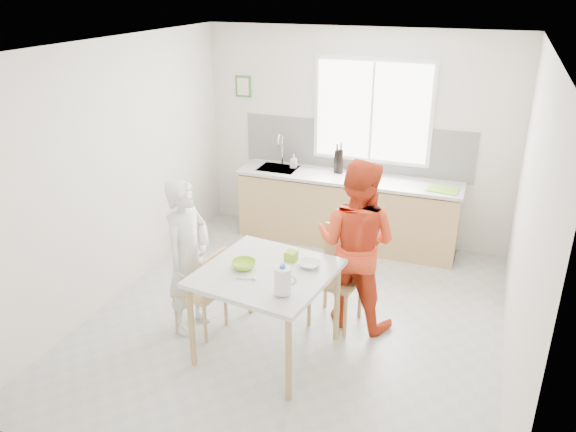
{
  "coord_description": "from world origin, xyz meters",
  "views": [
    {
      "loc": [
        1.63,
        -4.59,
        3.22
      ],
      "look_at": [
        -0.16,
        0.2,
        1.05
      ],
      "focal_mm": 35.0,
      "sensor_mm": 36.0,
      "label": 1
    }
  ],
  "objects_px": {
    "person_white": "(188,257)",
    "bowl_green": "(244,265)",
    "dining_table": "(266,280)",
    "milk_jug": "(283,280)",
    "chair_left": "(205,289)",
    "chair_far": "(339,271)",
    "wine_bottle_a": "(340,161)",
    "bowl_white": "(309,264)",
    "wine_bottle_b": "(337,161)",
    "person_red": "(356,244)"
  },
  "relations": [
    {
      "from": "person_white",
      "to": "wine_bottle_a",
      "type": "height_order",
      "value": "person_white"
    },
    {
      "from": "chair_far",
      "to": "milk_jug",
      "type": "xyz_separation_m",
      "value": [
        -0.18,
        -1.09,
        0.44
      ]
    },
    {
      "from": "dining_table",
      "to": "bowl_green",
      "type": "relative_size",
      "value": 5.68
    },
    {
      "from": "chair_far",
      "to": "bowl_white",
      "type": "xyz_separation_m",
      "value": [
        -0.13,
        -0.56,
        0.33
      ]
    },
    {
      "from": "dining_table",
      "to": "milk_jug",
      "type": "height_order",
      "value": "milk_jug"
    },
    {
      "from": "chair_far",
      "to": "bowl_green",
      "type": "distance_m",
      "value": 1.09
    },
    {
      "from": "chair_far",
      "to": "person_red",
      "type": "bearing_deg",
      "value": 13.49
    },
    {
      "from": "chair_left",
      "to": "person_white",
      "type": "xyz_separation_m",
      "value": [
        -0.18,
        0.02,
        0.3
      ]
    },
    {
      "from": "bowl_green",
      "to": "person_white",
      "type": "bearing_deg",
      "value": 167.85
    },
    {
      "from": "wine_bottle_b",
      "to": "person_white",
      "type": "bearing_deg",
      "value": -106.41
    },
    {
      "from": "chair_far",
      "to": "wine_bottle_b",
      "type": "xyz_separation_m",
      "value": [
        -0.57,
        1.86,
        0.53
      ]
    },
    {
      "from": "dining_table",
      "to": "bowl_white",
      "type": "relative_size",
      "value": 6.21
    },
    {
      "from": "milk_jug",
      "to": "bowl_green",
      "type": "bearing_deg",
      "value": 156.34
    },
    {
      "from": "bowl_white",
      "to": "wine_bottle_a",
      "type": "distance_m",
      "value": 2.45
    },
    {
      "from": "chair_far",
      "to": "bowl_white",
      "type": "height_order",
      "value": "chair_far"
    },
    {
      "from": "chair_left",
      "to": "chair_far",
      "type": "bearing_deg",
      "value": 128.55
    },
    {
      "from": "bowl_green",
      "to": "wine_bottle_b",
      "type": "height_order",
      "value": "wine_bottle_b"
    },
    {
      "from": "chair_left",
      "to": "bowl_white",
      "type": "height_order",
      "value": "bowl_white"
    },
    {
      "from": "milk_jug",
      "to": "wine_bottle_a",
      "type": "relative_size",
      "value": 0.78
    },
    {
      "from": "bowl_green",
      "to": "wine_bottle_b",
      "type": "bearing_deg",
      "value": 88.03
    },
    {
      "from": "wine_bottle_a",
      "to": "wine_bottle_b",
      "type": "xyz_separation_m",
      "value": [
        -0.05,
        0.02,
        -0.01
      ]
    },
    {
      "from": "milk_jug",
      "to": "chair_far",
      "type": "bearing_deg",
      "value": 88.64
    },
    {
      "from": "wine_bottle_a",
      "to": "person_red",
      "type": "bearing_deg",
      "value": -69.81
    },
    {
      "from": "person_white",
      "to": "wine_bottle_b",
      "type": "height_order",
      "value": "person_white"
    },
    {
      "from": "chair_left",
      "to": "milk_jug",
      "type": "xyz_separation_m",
      "value": [
        0.96,
        -0.41,
        0.5
      ]
    },
    {
      "from": "bowl_green",
      "to": "bowl_white",
      "type": "height_order",
      "value": "bowl_green"
    },
    {
      "from": "bowl_green",
      "to": "bowl_white",
      "type": "relative_size",
      "value": 1.09
    },
    {
      "from": "dining_table",
      "to": "chair_far",
      "type": "relative_size",
      "value": 1.27
    },
    {
      "from": "chair_left",
      "to": "wine_bottle_b",
      "type": "bearing_deg",
      "value": 175.31
    },
    {
      "from": "dining_table",
      "to": "person_red",
      "type": "distance_m",
      "value": 1.0
    },
    {
      "from": "bowl_green",
      "to": "wine_bottle_b",
      "type": "xyz_separation_m",
      "value": [
        0.09,
        2.66,
        0.19
      ]
    },
    {
      "from": "dining_table",
      "to": "bowl_white",
      "type": "xyz_separation_m",
      "value": [
        0.33,
        0.21,
        0.11
      ]
    },
    {
      "from": "person_white",
      "to": "bowl_green",
      "type": "xyz_separation_m",
      "value": [
        0.65,
        -0.14,
        0.11
      ]
    },
    {
      "from": "person_red",
      "to": "bowl_white",
      "type": "height_order",
      "value": "person_red"
    },
    {
      "from": "chair_left",
      "to": "milk_jug",
      "type": "distance_m",
      "value": 1.16
    },
    {
      "from": "chair_left",
      "to": "chair_far",
      "type": "distance_m",
      "value": 1.32
    },
    {
      "from": "chair_far",
      "to": "bowl_white",
      "type": "bearing_deg",
      "value": -94.98
    },
    {
      "from": "bowl_white",
      "to": "milk_jug",
      "type": "relative_size",
      "value": 0.8
    },
    {
      "from": "dining_table",
      "to": "wine_bottle_b",
      "type": "xyz_separation_m",
      "value": [
        -0.11,
        2.63,
        0.31
      ]
    },
    {
      "from": "bowl_green",
      "to": "wine_bottle_b",
      "type": "relative_size",
      "value": 0.73
    },
    {
      "from": "person_white",
      "to": "person_red",
      "type": "height_order",
      "value": "person_red"
    },
    {
      "from": "chair_left",
      "to": "bowl_green",
      "type": "height_order",
      "value": "bowl_green"
    },
    {
      "from": "bowl_white",
      "to": "chair_far",
      "type": "bearing_deg",
      "value": 77.19
    },
    {
      "from": "milk_jug",
      "to": "person_red",
      "type": "bearing_deg",
      "value": 81.11
    },
    {
      "from": "milk_jug",
      "to": "wine_bottle_a",
      "type": "bearing_deg",
      "value": 104.47
    },
    {
      "from": "person_white",
      "to": "bowl_green",
      "type": "distance_m",
      "value": 0.67
    },
    {
      "from": "dining_table",
      "to": "person_white",
      "type": "xyz_separation_m",
      "value": [
        -0.85,
        0.12,
        0.01
      ]
    },
    {
      "from": "wine_bottle_a",
      "to": "wine_bottle_b",
      "type": "distance_m",
      "value": 0.06
    },
    {
      "from": "milk_jug",
      "to": "wine_bottle_a",
      "type": "height_order",
      "value": "wine_bottle_a"
    },
    {
      "from": "chair_left",
      "to": "person_white",
      "type": "bearing_deg",
      "value": -90.0
    }
  ]
}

